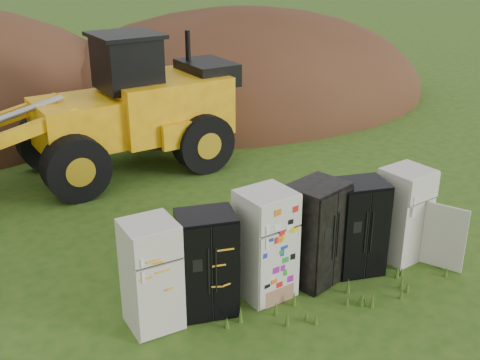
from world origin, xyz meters
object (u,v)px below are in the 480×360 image
at_px(fridge_black_right, 358,227).
at_px(wheel_loader, 96,109).
at_px(fridge_black_side, 207,263).
at_px(fridge_dark_mid, 316,233).
at_px(fridge_sticker, 265,244).
at_px(fridge_open_door, 404,214).
at_px(fridge_leftmost, 151,275).

xyz_separation_m(fridge_black_right, wheel_loader, (-2.90, 6.56, 0.86)).
height_order(fridge_black_side, fridge_dark_mid, fridge_dark_mid).
xyz_separation_m(fridge_sticker, fridge_open_door, (2.86, -0.05, -0.05)).
bearing_deg(fridge_leftmost, fridge_black_side, -4.36).
bearing_deg(fridge_leftmost, fridge_black_right, -3.76).
distance_m(fridge_leftmost, fridge_dark_mid, 2.93).
height_order(fridge_dark_mid, wheel_loader, wheel_loader).
relative_size(fridge_leftmost, fridge_black_right, 1.02).
bearing_deg(fridge_black_side, wheel_loader, 101.47).
bearing_deg(fridge_dark_mid, fridge_black_right, -22.11).
bearing_deg(fridge_dark_mid, fridge_leftmost, 160.73).
relative_size(fridge_leftmost, fridge_dark_mid, 0.97).
height_order(fridge_dark_mid, fridge_open_door, fridge_dark_mid).
xyz_separation_m(fridge_dark_mid, fridge_black_right, (0.86, -0.05, -0.05)).
relative_size(fridge_sticker, wheel_loader, 0.26).
height_order(fridge_black_right, fridge_open_door, fridge_open_door).
bearing_deg(fridge_black_right, fridge_sticker, -169.71).
relative_size(fridge_dark_mid, fridge_open_door, 1.03).
xyz_separation_m(fridge_leftmost, wheel_loader, (0.88, 6.48, 0.84)).
bearing_deg(fridge_black_right, fridge_open_door, 12.51).
relative_size(fridge_sticker, fridge_dark_mid, 1.03).
bearing_deg(wheel_loader, fridge_leftmost, -103.51).
relative_size(fridge_dark_mid, fridge_black_right, 1.06).
distance_m(fridge_black_right, wheel_loader, 7.22).
distance_m(fridge_leftmost, wheel_loader, 6.59).
distance_m(fridge_leftmost, fridge_black_side, 0.90).
relative_size(fridge_dark_mid, wheel_loader, 0.26).
xyz_separation_m(fridge_sticker, fridge_black_right, (1.84, -0.06, -0.08)).
relative_size(fridge_black_right, fridge_open_door, 0.98).
bearing_deg(fridge_dark_mid, wheel_loader, 88.65).
xyz_separation_m(fridge_open_door, wheel_loader, (-3.93, 6.55, 0.84)).
xyz_separation_m(fridge_black_side, wheel_loader, (-0.02, 6.51, 0.86)).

